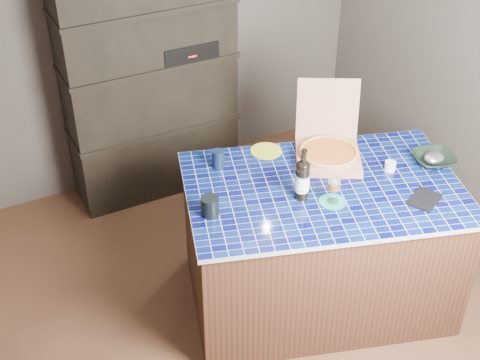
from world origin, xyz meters
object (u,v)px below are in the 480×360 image
kitchen_island (319,244)px  dvd_case (425,199)px  pizza_box (328,150)px  mead_bottle (302,179)px  bowl (434,159)px  wine_glass (334,185)px

kitchen_island → dvd_case: size_ratio=9.37×
kitchen_island → pizza_box: pizza_box is taller
pizza_box → kitchen_island: bearing=-97.8°
pizza_box → mead_bottle: (-0.34, -0.26, 0.06)m
bowl → pizza_box: bearing=147.6°
wine_glass → dvd_case: size_ratio=0.87×
wine_glass → bowl: bearing=3.7°
dvd_case → mead_bottle: bearing=-147.3°
kitchen_island → pizza_box: size_ratio=3.06×
pizza_box → dvd_case: (0.24, -0.60, -0.05)m
pizza_box → wine_glass: bearing=-90.9°
dvd_case → pizza_box: bearing=174.4°
mead_bottle → bowl: mead_bottle is taller
wine_glass → bowl: 0.75m
kitchen_island → wine_glass: size_ratio=10.81×
wine_glass → bowl: (0.74, 0.05, -0.09)m
pizza_box → bowl: bearing=-3.7°
pizza_box → mead_bottle: 0.44m
wine_glass → dvd_case: bearing=-25.2°
wine_glass → bowl: wine_glass is taller
pizza_box → dvd_case: size_ratio=3.06×
pizza_box → dvd_case: 0.64m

